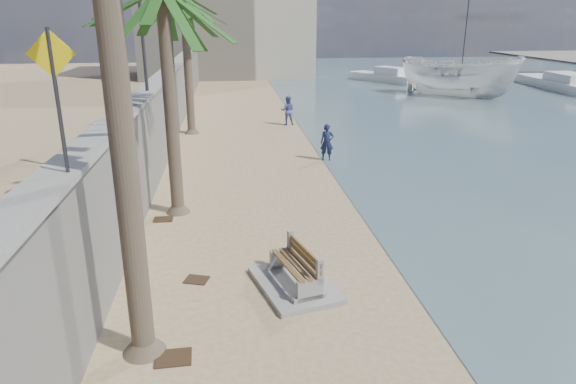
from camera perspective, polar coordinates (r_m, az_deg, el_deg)
ground_plane at (r=9.89m, az=8.14°, el=-19.87°), size 140.00×140.00×0.00m
seawall at (r=27.94m, az=-12.98°, el=9.29°), size 0.45×70.00×3.50m
wall_cap at (r=27.71m, az=-13.26°, el=12.96°), size 0.80×70.00×0.12m
end_building at (r=59.43m, az=-6.94°, el=19.53°), size 18.00×12.00×14.00m
bench_far at (r=12.35m, az=0.78°, el=-8.77°), size 2.18×2.70×0.99m
palm_back at (r=28.76m, az=-11.51°, el=20.22°), size 5.00×5.00×8.03m
pedestrian_sign at (r=9.40m, az=-24.47°, el=11.09°), size 0.78×0.07×2.40m
streetlight at (r=19.64m, az=-16.17°, el=19.58°), size 0.28×0.28×5.12m
person_a at (r=23.19m, az=4.37°, el=5.81°), size 0.74×0.55×1.90m
person_b at (r=31.05m, az=-0.04°, el=9.20°), size 1.02×0.85×1.91m
boat_cruiser at (r=44.88m, az=18.44°, el=12.30°), size 5.28×5.27×4.34m
yacht_near at (r=53.68m, az=27.95°, el=10.49°), size 3.97×11.45×1.50m
yacht_far at (r=53.76m, az=10.54°, el=12.34°), size 5.91×7.48×1.50m
sailboat_west at (r=63.23m, az=18.70°, el=12.59°), size 7.01×3.04×9.47m
debris_b at (r=10.49m, az=-12.62°, el=-17.54°), size 0.71×0.58×0.03m
debris_c at (r=16.95m, az=-13.69°, el=-2.97°), size 0.61×0.49×0.03m
debris_d at (r=13.04m, az=-10.12°, el=-9.57°), size 0.68×0.61×0.03m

